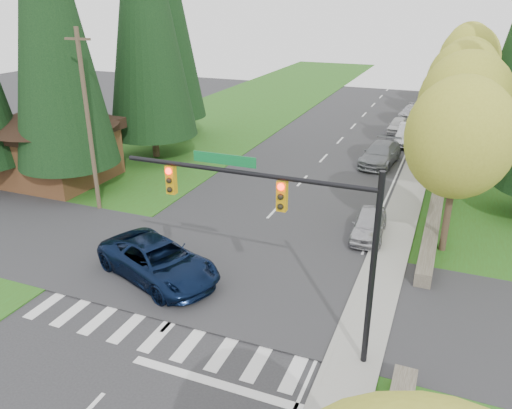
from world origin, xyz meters
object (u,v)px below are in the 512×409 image
Objects in this scene: parked_car_c at (409,134)px; suv_navy at (158,261)px; parked_car_d at (398,125)px; parked_car_e at (411,112)px; parked_car_a at (369,225)px; parked_car_b at (380,154)px.

suv_navy is at bearing -104.69° from parked_car_c.
parked_car_e is at bearing 89.31° from parked_car_d.
parked_car_d is (-1.34, 3.62, -0.16)m from parked_car_c.
parked_car_a is 0.80× the size of parked_car_c.
parked_car_a is 0.94× the size of parked_car_e.
parked_car_c is 3.87m from parked_car_d.
parked_car_c is (1.34, 6.47, 0.04)m from parked_car_b.
parked_car_b is 1.40× the size of parked_car_d.
parked_car_b reaches higher than parked_car_e.
suv_navy is at bearing -102.13° from parked_car_b.
parked_car_a reaches higher than parked_car_d.
parked_car_e is (0.42, 16.66, -0.17)m from parked_car_b.
suv_navy is at bearing -138.82° from parked_car_a.
parked_car_a is at bearing -24.32° from suv_navy.
parked_car_c is 1.29× the size of parked_car_d.
suv_navy reaches higher than parked_car_c.
suv_navy is 27.49m from parked_car_c.
suv_navy reaches higher than parked_car_d.
parked_car_d is 0.91× the size of parked_car_e.
parked_car_b is at bearing -87.02° from parked_car_d.
parked_car_e is (-0.92, 10.19, -0.20)m from parked_car_c.
parked_car_c is 10.23m from parked_car_e.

